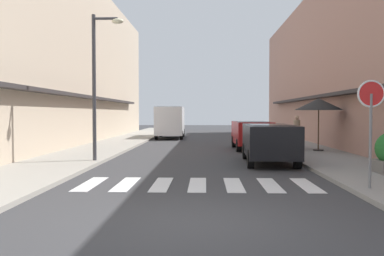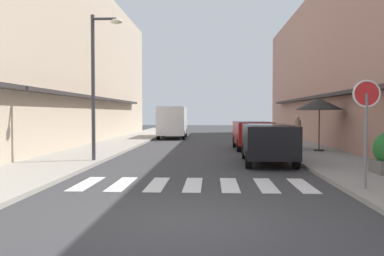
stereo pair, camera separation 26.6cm
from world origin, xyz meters
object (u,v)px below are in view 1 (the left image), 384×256
at_px(pedestrian_walking_near, 297,131).
at_px(parked_car_mid, 252,132).
at_px(delivery_van, 170,120).
at_px(round_street_sign, 371,105).
at_px(parked_car_near, 269,139).
at_px(cafe_umbrella, 319,104).
at_px(street_lamp, 99,72).

bearing_deg(pedestrian_walking_near, parked_car_mid, 91.83).
bearing_deg(parked_car_mid, delivery_van, 118.05).
height_order(parked_car_mid, round_street_sign, round_street_sign).
bearing_deg(delivery_van, round_street_sign, -72.77).
bearing_deg(parked_car_near, round_street_sign, -75.25).
bearing_deg(parked_car_mid, cafe_umbrella, -32.28).
bearing_deg(round_street_sign, street_lamp, 145.09).
xyz_separation_m(parked_car_near, delivery_van, (-5.04, 15.39, 0.48)).
distance_m(parked_car_near, delivery_van, 16.20).
height_order(street_lamp, cafe_umbrella, street_lamp).
distance_m(delivery_van, round_street_sign, 22.04).
xyz_separation_m(delivery_van, street_lamp, (-1.33, -15.56, 2.03)).
bearing_deg(street_lamp, round_street_sign, -34.91).
distance_m(parked_car_near, pedestrian_walking_near, 5.82).
bearing_deg(street_lamp, parked_car_near, 1.56).
bearing_deg(pedestrian_walking_near, delivery_van, 51.83).
bearing_deg(street_lamp, parked_car_mid, 43.83).
xyz_separation_m(parked_car_mid, round_street_sign, (1.49, -11.59, 1.15)).
distance_m(parked_car_near, parked_car_mid, 5.94).
bearing_deg(cafe_umbrella, delivery_van, 125.19).
height_order(parked_car_mid, delivery_van, delivery_van).
relative_size(parked_car_mid, round_street_sign, 1.60).
height_order(cafe_umbrella, pedestrian_walking_near, cafe_umbrella).
bearing_deg(round_street_sign, delivery_van, 107.23).
bearing_deg(parked_car_near, delivery_van, 108.12).
bearing_deg(round_street_sign, cafe_umbrella, 81.55).
bearing_deg(delivery_van, cafe_umbrella, -54.81).
relative_size(parked_car_mid, pedestrian_walking_near, 2.46).
relative_size(parked_car_mid, delivery_van, 0.75).
distance_m(parked_car_mid, pedestrian_walking_near, 2.27).
distance_m(round_street_sign, pedestrian_walking_near, 11.11).
distance_m(parked_car_mid, delivery_van, 10.72).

